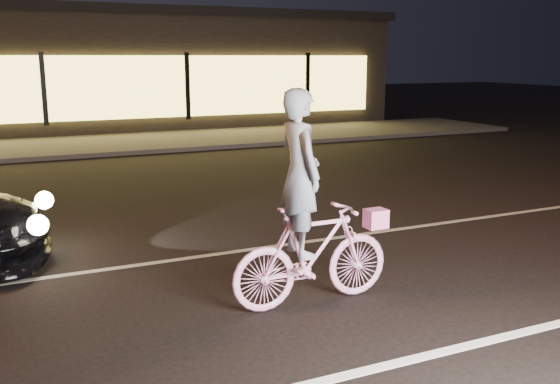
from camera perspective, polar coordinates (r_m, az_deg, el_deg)
name	(u,v)px	position (r m, az deg, el deg)	size (l,w,h in m)	color
ground	(186,326)	(6.28, -8.63, -12.01)	(90.00, 90.00, 0.00)	black
lane_stripe_far	(140,265)	(8.09, -12.68, -6.50)	(60.00, 0.10, 0.01)	gray
sidewalk	(54,147)	(18.75, -20.00, 3.86)	(30.00, 4.00, 0.12)	#383533
storefront	(33,68)	(24.53, -21.68, 10.46)	(25.40, 8.42, 4.20)	black
cyclist	(309,231)	(6.46, 2.68, -3.55)	(1.80, 0.62, 2.27)	#FF48AB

